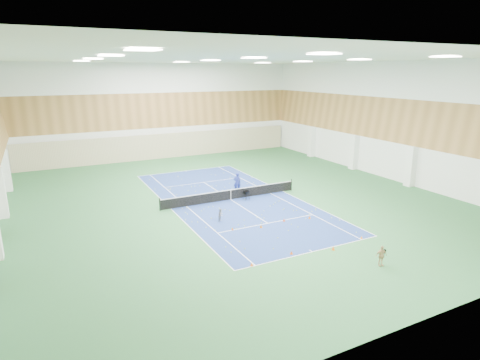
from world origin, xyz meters
name	(u,v)px	position (x,y,z in m)	size (l,w,h in m)	color
ground	(231,200)	(0.00, 0.00, 0.00)	(40.00, 40.00, 0.00)	#296134
room_shell	(230,132)	(0.00, 0.00, 6.00)	(36.00, 40.00, 12.00)	white
wood_cladding	(230,108)	(0.00, 0.00, 8.00)	(36.00, 40.00, 8.00)	#A1723C
ceiling_light_grid	(230,59)	(0.00, 0.00, 11.92)	(21.40, 25.40, 0.06)	white
court_surface	(231,200)	(0.00, 0.00, 0.01)	(10.97, 23.77, 0.01)	navy
tennis_balls_scatter	(231,199)	(0.00, 0.00, 0.05)	(10.57, 22.77, 0.07)	#C0DC25
tennis_net	(231,194)	(0.00, 0.00, 0.55)	(12.80, 0.10, 1.10)	black
back_curtain	(165,146)	(0.00, 19.75, 1.60)	(35.40, 0.16, 3.20)	#C6B793
coach	(237,182)	(1.55, 1.85, 0.94)	(0.69, 0.45, 1.88)	navy
child_court	(221,215)	(-2.92, -4.33, 0.49)	(0.48, 0.37, 0.98)	gray
child_apron	(381,256)	(2.43, -15.18, 0.63)	(0.73, 0.31, 1.25)	tan
ball_cart	(246,195)	(1.22, -0.60, 0.41)	(0.47, 0.47, 0.81)	black
cone_svc_a	(233,229)	(-2.93, -6.38, 0.10)	(0.18, 0.18, 0.19)	#FF650D
cone_svc_b	(261,226)	(-0.88, -6.92, 0.12)	(0.22, 0.22, 0.24)	orange
cone_svc_c	(284,220)	(1.32, -6.58, 0.11)	(0.21, 0.21, 0.23)	red
cone_svc_d	(310,217)	(3.40, -6.99, 0.12)	(0.21, 0.21, 0.23)	#E05C0B
cone_base_a	(252,264)	(-4.31, -11.81, 0.11)	(0.20, 0.20, 0.22)	#EA5B0C
cone_base_b	(292,253)	(-1.36, -11.56, 0.11)	(0.21, 0.21, 0.23)	#E3520B
cone_base_c	(333,248)	(1.36, -12.25, 0.12)	(0.23, 0.23, 0.25)	#F5610C
cone_base_d	(361,237)	(4.22, -11.73, 0.10)	(0.18, 0.18, 0.20)	orange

